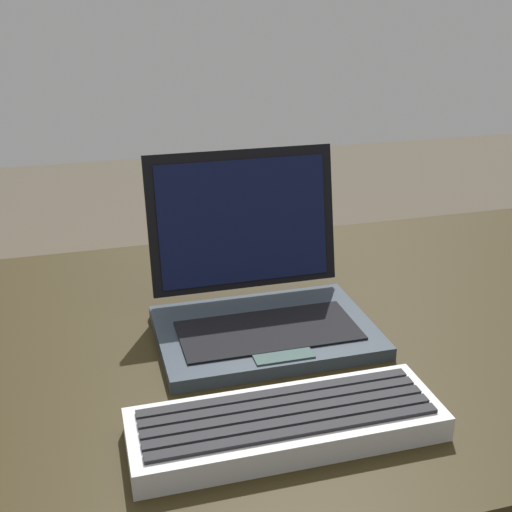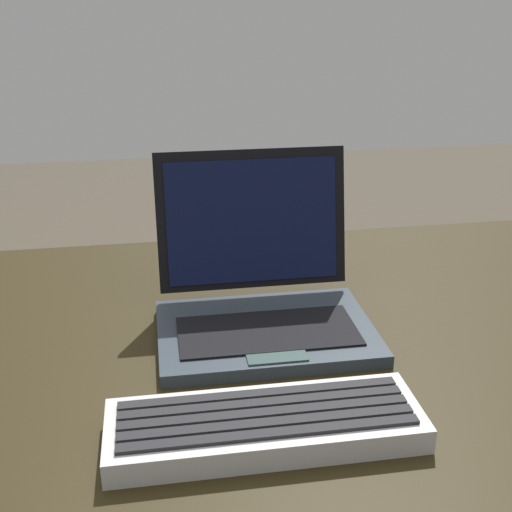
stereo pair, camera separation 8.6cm
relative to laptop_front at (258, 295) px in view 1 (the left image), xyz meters
name	(u,v)px [view 1 (the left image)]	position (x,y,z in m)	size (l,w,h in m)	color
desk	(198,380)	(-0.09, -0.02, -0.11)	(1.72, 0.76, 0.74)	black
laptop_front	(258,295)	(0.00, 0.00, 0.00)	(0.30, 0.25, 0.23)	#273039
external_keyboard	(286,423)	(-0.04, -0.25, -0.03)	(0.34, 0.12, 0.03)	#B8B7B5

